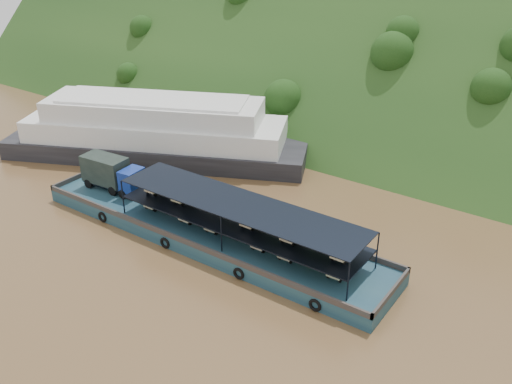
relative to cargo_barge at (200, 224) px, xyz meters
The scene contains 4 objects.
ground 5.32m from the cargo_barge, 19.70° to the left, with size 160.00×160.00×0.00m, color brown.
hillside 38.08m from the cargo_barge, 82.61° to the left, with size 140.00×28.00×28.00m, color #1B3C16.
cargo_barge is the anchor object (origin of this frame).
passenger_ferry 19.29m from the cargo_barge, 145.26° to the left, with size 35.93×22.85×7.18m.
Camera 1 is at (24.75, -35.37, 27.16)m, focal length 40.00 mm.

